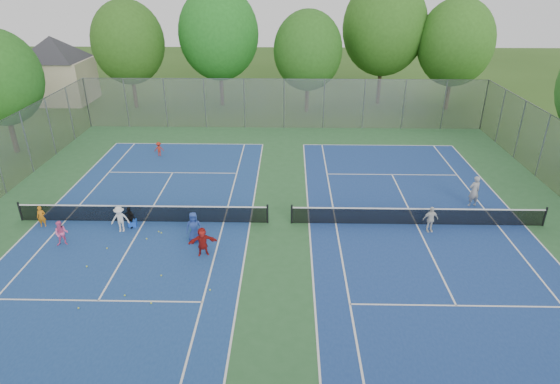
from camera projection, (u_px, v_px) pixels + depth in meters
The scene contains 34 objects.
ground at pixel (280, 223), 24.03m from camera, with size 120.00×120.00×0.00m, color #2E5119.
court_pad at pixel (280, 223), 24.03m from camera, with size 32.00×32.00×0.01m, color #2D5F32.
court_left at pixel (144, 221), 24.16m from camera, with size 10.97×23.77×0.01m, color navy.
court_right at pixel (416, 224), 23.89m from camera, with size 10.97×23.77×0.01m, color navy.
net_left at pixel (143, 214), 23.97m from camera, with size 12.87×0.10×0.91m, color black.
net_right at pixel (417, 217), 23.70m from camera, with size 12.87×0.10×0.91m, color black.
fence_north at pixel (284, 104), 37.60m from camera, with size 32.00×0.10×4.00m, color gray.
house at pixel (53, 58), 44.29m from camera, with size 11.03×11.03×7.30m.
tree_nw at pixel (128, 43), 41.61m from camera, with size 6.40×6.40×9.58m.
tree_nl at pixel (219, 34), 42.07m from camera, with size 7.20×7.20×10.69m.
tree_nc at pixel (308, 51), 40.61m from camera, with size 6.00×6.00×8.85m.
tree_nr at pixel (384, 27), 42.47m from camera, with size 7.60×7.60×11.42m.
tree_ne at pixel (456, 43), 41.01m from camera, with size 6.60×6.60×9.77m.
ball_crate at pixel (133, 223), 23.68m from camera, with size 0.39×0.39×0.33m, color blue.
ball_hopper at pixel (194, 234), 22.53m from camera, with size 0.28×0.28×0.55m, color #268E39.
student_a at pixel (41, 217), 23.48m from camera, with size 0.41×0.27×1.13m, color orange.
student_b at pixel (61, 233), 21.87m from camera, with size 0.61×0.48×1.26m, color pink.
student_c at pixel (120, 219), 22.99m from camera, with size 0.89×0.51×1.37m, color silver.
student_d at pixel (130, 217), 23.39m from camera, with size 0.67×0.28×1.15m, color black.
student_e at pixel (194, 227), 22.10m from camera, with size 0.75×0.49×1.54m, color #274090.
student_f at pixel (203, 242), 21.09m from camera, with size 1.29×0.41×1.39m, color #A01A16.
child_far_baseline at pixel (159, 149), 32.46m from camera, with size 0.66×0.38×1.02m, color #9D2616.
instructor at pixel (474, 191), 25.41m from camera, with size 0.65×0.43×1.78m, color #959598.
teen_court_b at pixel (430, 219), 23.00m from camera, with size 0.80×0.33×1.36m, color silver.
tennis_ball_0 at pixel (161, 233), 23.06m from camera, with size 0.07×0.07×0.07m, color #C7E635.
tennis_ball_1 at pixel (107, 249), 21.78m from camera, with size 0.07×0.07×0.07m, color yellow.
tennis_ball_2 at pixel (79, 308), 17.94m from camera, with size 0.07×0.07×0.07m, color yellow.
tennis_ball_3 at pixel (161, 276), 19.85m from camera, with size 0.07×0.07×0.07m, color #BFDA32.
tennis_ball_4 at pixel (159, 232), 23.16m from camera, with size 0.07×0.07×0.07m, color #B5C72E.
tennis_ball_5 at pixel (210, 290), 18.95m from camera, with size 0.07×0.07×0.07m, color #D5F539.
tennis_ball_6 at pixel (147, 239), 22.55m from camera, with size 0.07×0.07×0.07m, color #CADB33.
tennis_ball_7 at pixel (87, 267), 20.44m from camera, with size 0.07×0.07×0.07m, color #D4F037.
tennis_ball_8 at pixel (151, 304), 18.20m from camera, with size 0.07×0.07×0.07m, color #DDEE37.
tennis_ball_9 at pixel (125, 296), 18.63m from camera, with size 0.07×0.07×0.07m, color #B5D932.
Camera 1 is at (0.47, -20.98, 11.81)m, focal length 30.00 mm.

